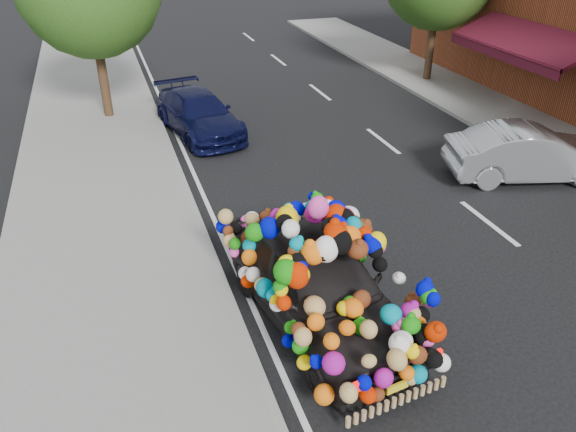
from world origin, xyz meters
name	(u,v)px	position (x,y,z in m)	size (l,w,h in m)	color
ground	(335,252)	(0.00, 0.00, 0.00)	(100.00, 100.00, 0.00)	black
sidewalk	(110,291)	(-4.30, 0.00, 0.06)	(4.00, 60.00, 0.12)	gray
kerb	(218,271)	(-2.35, 0.00, 0.07)	(0.15, 60.00, 0.13)	gray
footpath_far	(562,145)	(8.20, 3.00, 0.06)	(3.00, 40.00, 0.12)	gray
lane_markings	(488,223)	(3.60, 0.00, 0.01)	(6.00, 50.00, 0.01)	silver
plush_art_car	(318,266)	(-1.09, -1.82, 1.08)	(2.69, 4.72, 2.11)	black
navy_sedan	(199,114)	(-1.29, 7.32, 0.60)	(1.68, 4.13, 1.20)	black
silver_hatchback	(530,153)	(5.86, 1.63, 0.66)	(1.40, 4.03, 1.33)	#9FA1A7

